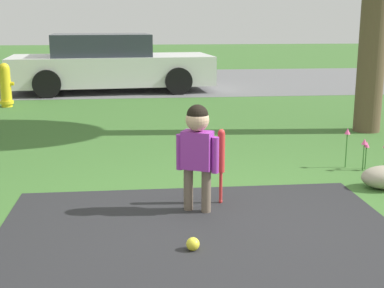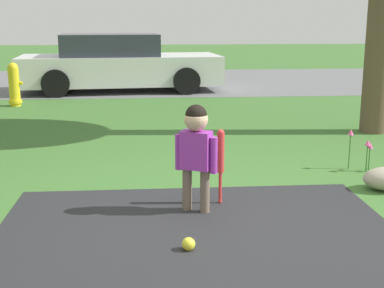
{
  "view_description": "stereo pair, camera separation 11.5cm",
  "coord_description": "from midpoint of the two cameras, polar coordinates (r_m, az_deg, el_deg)",
  "views": [
    {
      "loc": [
        -0.75,
        -3.72,
        1.54
      ],
      "look_at": [
        -0.27,
        0.79,
        0.47
      ],
      "focal_mm": 50.0,
      "sensor_mm": 36.0,
      "label": 1
    },
    {
      "loc": [
        -0.64,
        -3.74,
        1.54
      ],
      "look_at": [
        -0.27,
        0.79,
        0.47
      ],
      "focal_mm": 50.0,
      "sensor_mm": 36.0,
      "label": 2
    }
  ],
  "objects": [
    {
      "name": "child",
      "position": [
        4.25,
        1.21,
        0.1
      ],
      "size": [
        0.33,
        0.23,
        0.88
      ],
      "rotation": [
        0.0,
        0.0,
        -0.46
      ],
      "color": "#6B5B4C",
      "rests_on": "ground"
    },
    {
      "name": "baseball_bat",
      "position": [
        4.48,
        3.8,
        -1.27
      ],
      "size": [
        0.06,
        0.06,
        0.65
      ],
      "color": "red",
      "rests_on": "ground"
    },
    {
      "name": "ground_plane",
      "position": [
        4.09,
        5.53,
        -8.92
      ],
      "size": [
        60.0,
        60.0,
        0.0
      ],
      "primitive_type": "plane",
      "color": "#3D6B2D"
    },
    {
      "name": "flower_bed",
      "position": [
        5.81,
        18.91,
        0.01
      ],
      "size": [
        0.42,
        0.21,
        0.42
      ],
      "color": "#38702D",
      "rests_on": "ground"
    },
    {
      "name": "sports_ball",
      "position": [
        3.69,
        0.54,
        -10.62
      ],
      "size": [
        0.09,
        0.09,
        0.09
      ],
      "color": "yellow",
      "rests_on": "ground"
    },
    {
      "name": "street_strip",
      "position": [
        13.71,
        -1.73,
        6.75
      ],
      "size": [
        40.0,
        6.0,
        0.01
      ],
      "color": "slate",
      "rests_on": "ground"
    },
    {
      "name": "fire_hydrant",
      "position": [
        10.15,
        -18.13,
        6.0
      ],
      "size": [
        0.27,
        0.24,
        0.78
      ],
      "color": "yellow",
      "rests_on": "ground"
    },
    {
      "name": "parked_car",
      "position": [
        11.89,
        -7.61,
        8.45
      ],
      "size": [
        4.41,
        2.19,
        1.23
      ],
      "rotation": [
        0.0,
        0.0,
        0.08
      ],
      "color": "silver",
      "rests_on": "ground"
    }
  ]
}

